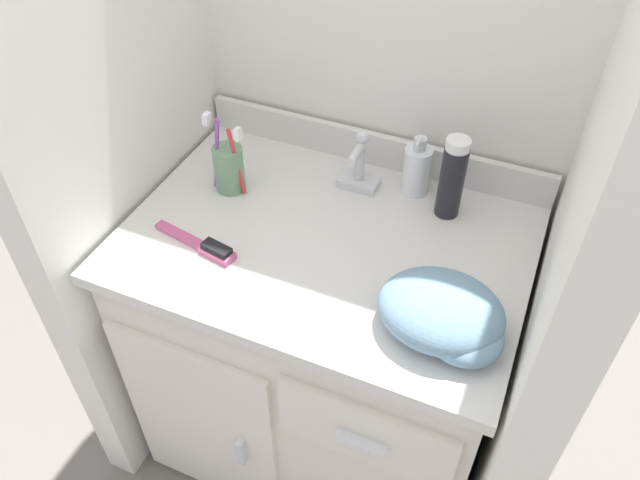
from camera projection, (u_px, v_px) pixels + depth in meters
name	position (u px, v px, depth m)	size (l,w,h in m)	color
ground_plane	(324.00, 429.00, 1.82)	(6.00, 6.00, 0.00)	slate
wall_back	(391.00, 17.00, 1.29)	(1.01, 0.08, 2.20)	silver
wall_left	(104.00, 47.00, 1.20)	(0.08, 0.67, 2.20)	silver
wall_right	(615.00, 161.00, 0.93)	(0.08, 0.67, 2.20)	silver
vanity	(324.00, 346.00, 1.54)	(0.83, 0.61, 0.77)	silver
backsplash	(374.00, 148.00, 1.45)	(0.83, 0.02, 0.08)	silver
sink_faucet	(359.00, 168.00, 1.38)	(0.09, 0.09, 0.14)	silver
toothbrush_cup	(229.00, 167.00, 1.37)	(0.09, 0.07, 0.20)	gray
soap_dispenser	(417.00, 169.00, 1.36)	(0.06, 0.06, 0.15)	white
shaving_cream_can	(452.00, 178.00, 1.29)	(0.05, 0.05, 0.19)	black
hairbrush	(205.00, 246.00, 1.26)	(0.20, 0.06, 0.03)	#C1517F
hand_towel	(446.00, 316.00, 1.08)	(0.23, 0.19, 0.10)	#6B8EA8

